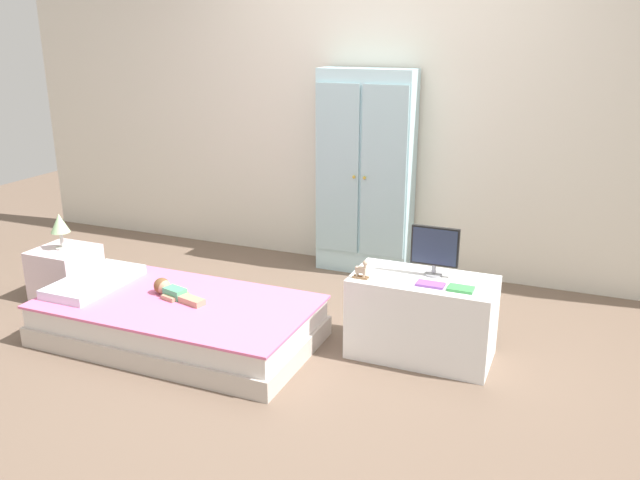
{
  "coord_description": "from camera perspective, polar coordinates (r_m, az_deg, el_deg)",
  "views": [
    {
      "loc": [
        1.42,
        -3.08,
        1.77
      ],
      "look_at": [
        -0.02,
        0.38,
        0.55
      ],
      "focal_mm": 36.58,
      "sensor_mm": 36.0,
      "label": 1
    }
  ],
  "objects": [
    {
      "name": "ground_plane",
      "position": [
        3.83,
        -1.88,
        -9.73
      ],
      "size": [
        10.0,
        10.0,
        0.02
      ],
      "primitive_type": "cube",
      "color": "brown"
    },
    {
      "name": "back_wall",
      "position": [
        4.88,
        5.81,
        12.95
      ],
      "size": [
        6.4,
        0.05,
        2.7
      ],
      "primitive_type": "cube",
      "color": "silver",
      "rests_on": "ground_plane"
    },
    {
      "name": "bed",
      "position": [
        3.98,
        -12.26,
        -6.91
      ],
      "size": [
        1.61,
        0.86,
        0.25
      ],
      "color": "beige",
      "rests_on": "ground_plane"
    },
    {
      "name": "pillow",
      "position": [
        4.27,
        -19.13,
        -3.45
      ],
      "size": [
        0.32,
        0.61,
        0.06
      ],
      "primitive_type": "cube",
      "color": "silver",
      "rests_on": "bed"
    },
    {
      "name": "doll",
      "position": [
        3.99,
        -12.99,
        -4.29
      ],
      "size": [
        0.39,
        0.17,
        0.1
      ],
      "color": "#4CA375",
      "rests_on": "bed"
    },
    {
      "name": "nightstand",
      "position": [
        4.8,
        -21.34,
        -2.7
      ],
      "size": [
        0.37,
        0.37,
        0.35
      ],
      "primitive_type": "cube",
      "color": "silver",
      "rests_on": "ground_plane"
    },
    {
      "name": "table_lamp",
      "position": [
        4.7,
        -21.81,
        1.25
      ],
      "size": [
        0.13,
        0.13,
        0.25
      ],
      "color": "#B7B2AD",
      "rests_on": "nightstand"
    },
    {
      "name": "wardrobe",
      "position": [
        4.84,
        3.99,
        5.84
      ],
      "size": [
        0.7,
        0.28,
        1.51
      ],
      "color": "silver",
      "rests_on": "ground_plane"
    },
    {
      "name": "tv_stand",
      "position": [
        3.71,
        8.89,
        -6.69
      ],
      "size": [
        0.79,
        0.41,
        0.47
      ],
      "primitive_type": "cube",
      "color": "white",
      "rests_on": "ground_plane"
    },
    {
      "name": "tv_monitor",
      "position": [
        3.63,
        10.01,
        -0.7
      ],
      "size": [
        0.26,
        0.1,
        0.28
      ],
      "color": "#99999E",
      "rests_on": "tv_stand"
    },
    {
      "name": "rocking_horse_toy",
      "position": [
        3.57,
        3.69,
        -2.65
      ],
      "size": [
        0.09,
        0.04,
        0.11
      ],
      "color": "#8E6642",
      "rests_on": "tv_stand"
    },
    {
      "name": "book_purple",
      "position": [
        3.52,
        9.65,
        -3.85
      ],
      "size": [
        0.15,
        0.08,
        0.01
      ],
      "primitive_type": "cube",
      "color": "#8E51B2",
      "rests_on": "tv_stand"
    },
    {
      "name": "book_green",
      "position": [
        3.5,
        12.21,
        -4.19
      ],
      "size": [
        0.13,
        0.09,
        0.02
      ],
      "primitive_type": "cube",
      "color": "#429E51",
      "rests_on": "tv_stand"
    }
  ]
}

